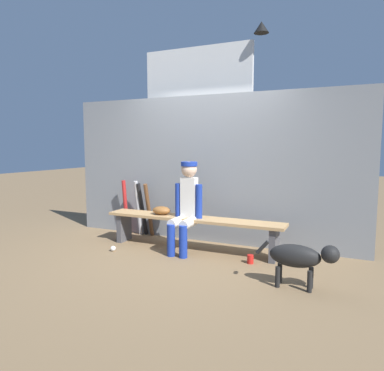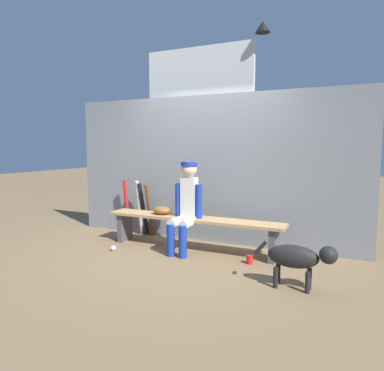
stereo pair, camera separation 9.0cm
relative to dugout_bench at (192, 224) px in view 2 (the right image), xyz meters
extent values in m
plane|color=brown|center=(0.00, 0.00, -0.37)|extent=(30.00, 30.00, 0.00)
cube|color=gray|center=(0.00, 0.52, 0.75)|extent=(4.68, 0.03, 2.23)
cube|color=tan|center=(0.00, 0.00, 0.08)|extent=(2.62, 0.36, 0.04)
cube|color=#4C4C51|center=(-1.16, 0.00, -0.15)|extent=(0.08, 0.29, 0.43)
cube|color=#4C4C51|center=(1.16, 0.00, -0.15)|extent=(0.08, 0.29, 0.43)
cube|color=silver|center=(-0.04, 0.00, 0.38)|extent=(0.22, 0.13, 0.56)
sphere|color=beige|center=(-0.04, 0.00, 0.77)|extent=(0.22, 0.22, 0.22)
cylinder|color=#193399|center=(-0.04, 0.00, 0.85)|extent=(0.23, 0.23, 0.06)
cylinder|color=silver|center=(-0.13, -0.19, 0.06)|extent=(0.13, 0.38, 0.13)
cylinder|color=#193399|center=(-0.13, -0.38, -0.15)|extent=(0.11, 0.11, 0.43)
cylinder|color=#193399|center=(-0.20, -0.02, 0.33)|extent=(0.09, 0.09, 0.48)
cylinder|color=silver|center=(0.05, -0.19, 0.06)|extent=(0.13, 0.38, 0.13)
cylinder|color=#193399|center=(0.05, -0.38, -0.15)|extent=(0.11, 0.11, 0.43)
cylinder|color=#193399|center=(0.12, -0.02, 0.33)|extent=(0.09, 0.09, 0.48)
ellipsoid|color=brown|center=(-0.49, 0.00, 0.16)|extent=(0.28, 0.20, 0.12)
cylinder|color=brown|center=(-0.94, 0.37, 0.07)|extent=(0.08, 0.28, 0.88)
cylinder|color=black|center=(-1.08, 0.41, 0.07)|extent=(0.11, 0.25, 0.88)
cylinder|color=#B7B7BC|center=(-1.15, 0.39, 0.09)|extent=(0.07, 0.20, 0.91)
cylinder|color=#B22323|center=(-1.40, 0.40, 0.08)|extent=(0.07, 0.15, 0.91)
sphere|color=white|center=(-0.98, -0.52, -0.33)|extent=(0.07, 0.07, 0.07)
cylinder|color=red|center=(0.91, -0.24, -0.31)|extent=(0.08, 0.08, 0.11)
cylinder|color=red|center=(-0.13, 0.05, 0.16)|extent=(0.08, 0.08, 0.11)
cylinder|color=#3F3F42|center=(-1.45, 1.46, 0.78)|extent=(0.10, 0.10, 2.30)
cylinder|color=#3F3F42|center=(0.33, 1.46, 0.78)|extent=(0.10, 0.10, 2.30)
cube|color=white|center=(-0.56, 1.46, 2.39)|extent=(2.02, 0.08, 0.90)
cone|color=black|center=(0.60, 1.36, 2.99)|extent=(0.24, 0.24, 0.18)
ellipsoid|color=black|center=(1.53, -0.80, -0.03)|extent=(0.52, 0.20, 0.24)
sphere|color=black|center=(1.87, -0.80, 0.03)|extent=(0.18, 0.18, 0.18)
cylinder|color=black|center=(1.19, -0.80, 0.02)|extent=(0.15, 0.04, 0.16)
cylinder|color=black|center=(1.69, -0.74, -0.26)|extent=(0.05, 0.05, 0.22)
cylinder|color=black|center=(1.69, -0.86, -0.26)|extent=(0.05, 0.05, 0.22)
cylinder|color=black|center=(1.37, -0.74, -0.26)|extent=(0.05, 0.05, 0.22)
cylinder|color=black|center=(1.37, -0.86, -0.26)|extent=(0.05, 0.05, 0.22)
camera|label=1|loc=(2.05, -4.49, 1.10)|focal=33.32mm
camera|label=2|loc=(2.13, -4.45, 1.10)|focal=33.32mm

